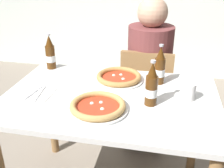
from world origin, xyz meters
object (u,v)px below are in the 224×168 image
object	(u,v)px
diner_seated	(148,78)
beer_bottle_center	(151,87)
dining_table_main	(110,113)
pizza_marinara_far	(119,78)
pizza_margherita_near	(98,107)
beer_bottle_right	(50,54)
napkin_with_cutlery	(36,94)
beer_bottle_left	(160,67)
paper_cup	(189,92)
chair_behind_table	(147,92)

from	to	relation	value
diner_seated	beer_bottle_center	size ratio (longest dim) A/B	4.89
dining_table_main	pizza_marinara_far	size ratio (longest dim) A/B	3.95
pizza_margherita_near	beer_bottle_right	world-z (taller)	beer_bottle_right
pizza_marinara_far	beer_bottle_right	xyz separation A→B (m)	(-0.50, 0.11, 0.08)
dining_table_main	diner_seated	bearing A→B (deg)	75.73
pizza_marinara_far	napkin_with_cutlery	distance (m)	0.51
beer_bottle_left	napkin_with_cutlery	xyz separation A→B (m)	(-0.67, -0.29, -0.10)
beer_bottle_left	diner_seated	bearing A→B (deg)	101.67
beer_bottle_center	napkin_with_cutlery	size ratio (longest dim) A/B	1.30
dining_table_main	paper_cup	bearing A→B (deg)	6.41
chair_behind_table	napkin_with_cutlery	size ratio (longest dim) A/B	4.47
dining_table_main	beer_bottle_right	xyz separation A→B (m)	(-0.49, 0.32, 0.22)
diner_seated	chair_behind_table	bearing A→B (deg)	-93.21
pizza_margherita_near	napkin_with_cutlery	bearing A→B (deg)	165.47
dining_table_main	pizza_marinara_far	xyz separation A→B (m)	(0.01, 0.21, 0.14)
napkin_with_cutlery	pizza_marinara_far	bearing A→B (deg)	33.19
pizza_marinara_far	paper_cup	distance (m)	0.45
pizza_marinara_far	beer_bottle_center	bearing A→B (deg)	-50.14
pizza_marinara_far	napkin_with_cutlery	xyz separation A→B (m)	(-0.42, -0.28, -0.02)
pizza_margherita_near	pizza_marinara_far	size ratio (longest dim) A/B	1.01
pizza_marinara_far	beer_bottle_right	bearing A→B (deg)	167.45
pizza_margherita_near	beer_bottle_left	distance (m)	0.49
pizza_marinara_far	paper_cup	xyz separation A→B (m)	(0.41, -0.16, 0.03)
chair_behind_table	beer_bottle_right	distance (m)	0.81
chair_behind_table	diner_seated	world-z (taller)	diner_seated
chair_behind_table	beer_bottle_center	world-z (taller)	beer_bottle_center
beer_bottle_left	napkin_with_cutlery	size ratio (longest dim) A/B	1.30
pizza_margherita_near	beer_bottle_center	size ratio (longest dim) A/B	1.25
diner_seated	napkin_with_cutlery	distance (m)	0.95
pizza_margherita_near	paper_cup	distance (m)	0.50
pizza_marinara_far	chair_behind_table	bearing A→B (deg)	68.69
pizza_margherita_near	beer_bottle_right	xyz separation A→B (m)	(-0.46, 0.49, 0.08)
beer_bottle_center	pizza_marinara_far	bearing A→B (deg)	129.86
napkin_with_cutlery	beer_bottle_center	bearing A→B (deg)	1.51
chair_behind_table	pizza_margherita_near	size ratio (longest dim) A/B	2.76
chair_behind_table	paper_cup	xyz separation A→B (m)	(0.26, -0.56, 0.32)
beer_bottle_right	paper_cup	world-z (taller)	beer_bottle_right
beer_bottle_center	beer_bottle_right	bearing A→B (deg)	152.60
dining_table_main	beer_bottle_center	world-z (taller)	beer_bottle_center
pizza_marinara_far	beer_bottle_left	size ratio (longest dim) A/B	1.23
chair_behind_table	beer_bottle_center	xyz separation A→B (m)	(0.06, -0.66, 0.37)
pizza_margherita_near	napkin_with_cutlery	distance (m)	0.40
diner_seated	beer_bottle_left	world-z (taller)	diner_seated
pizza_margherita_near	beer_bottle_left	size ratio (longest dim) A/B	1.25
pizza_margherita_near	paper_cup	world-z (taller)	paper_cup
pizza_marinara_far	beer_bottle_center	xyz separation A→B (m)	(0.22, -0.26, 0.08)
pizza_margherita_near	beer_bottle_right	bearing A→B (deg)	133.38
beer_bottle_right	pizza_margherita_near	bearing A→B (deg)	-46.62
diner_seated	pizza_marinara_far	world-z (taller)	diner_seated
beer_bottle_center	beer_bottle_right	xyz separation A→B (m)	(-0.72, 0.37, 0.00)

